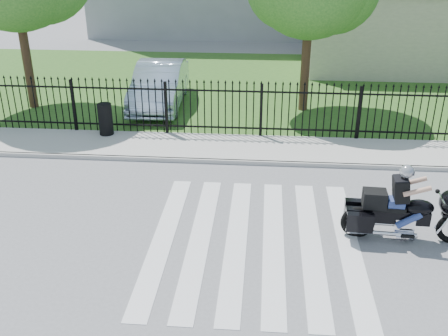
{
  "coord_description": "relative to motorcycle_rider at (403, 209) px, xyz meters",
  "views": [
    {
      "loc": [
        0.12,
        -9.59,
        6.23
      ],
      "look_at": [
        -0.8,
        1.56,
        1.0
      ],
      "focal_mm": 42.0,
      "sensor_mm": 36.0,
      "label": 1
    }
  ],
  "objects": [
    {
      "name": "curb",
      "position": [
        -3.13,
        3.61,
        -0.67
      ],
      "size": [
        40.0,
        0.12,
        0.12
      ],
      "primitive_type": "cube",
      "color": "#ADAAA3",
      "rests_on": "ground"
    },
    {
      "name": "sidewalk",
      "position": [
        -3.13,
        4.61,
        -0.67
      ],
      "size": [
        40.0,
        2.0,
        0.12
      ],
      "primitive_type": "cube",
      "color": "#ADAAA3",
      "rests_on": "ground"
    },
    {
      "name": "building_low",
      "position": [
        3.87,
        15.61,
        1.02
      ],
      "size": [
        10.0,
        6.0,
        3.5
      ],
      "primitive_type": "cube",
      "color": "beige",
      "rests_on": "ground"
    },
    {
      "name": "crosswalk",
      "position": [
        -3.13,
        -0.39,
        -0.73
      ],
      "size": [
        5.0,
        5.5,
        0.01
      ],
      "primitive_type": null,
      "color": "silver",
      "rests_on": "ground"
    },
    {
      "name": "motorcycle_rider",
      "position": [
        0.0,
        0.0,
        0.0
      ],
      "size": [
        2.71,
        0.9,
        1.79
      ],
      "rotation": [
        0.0,
        0.0,
        -0.05
      ],
      "color": "black",
      "rests_on": "ground"
    },
    {
      "name": "iron_fence",
      "position": [
        -3.13,
        5.61,
        0.17
      ],
      "size": [
        26.0,
        0.04,
        1.8
      ],
      "color": "black",
      "rests_on": "ground"
    },
    {
      "name": "litter_bin",
      "position": [
        -8.03,
        5.31,
        -0.11
      ],
      "size": [
        0.52,
        0.52,
        1.01
      ],
      "primitive_type": "cylinder",
      "rotation": [
        0.0,
        0.0,
        -0.17
      ],
      "color": "black",
      "rests_on": "sidewalk"
    },
    {
      "name": "grass_strip",
      "position": [
        -3.13,
        11.61,
        -0.72
      ],
      "size": [
        40.0,
        12.0,
        0.02
      ],
      "primitive_type": "cube",
      "color": "#29531C",
      "rests_on": "ground"
    },
    {
      "name": "ground",
      "position": [
        -3.13,
        -0.39,
        -0.73
      ],
      "size": [
        120.0,
        120.0,
        0.0
      ],
      "primitive_type": "plane",
      "color": "slate",
      "rests_on": "ground"
    },
    {
      "name": "parked_car",
      "position": [
        -6.95,
        8.65,
        0.08
      ],
      "size": [
        1.85,
        4.86,
        1.58
      ],
      "primitive_type": "imported",
      "rotation": [
        0.0,
        0.0,
        0.04
      ],
      "color": "#AFC3DC",
      "rests_on": "grass_strip"
    }
  ]
}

